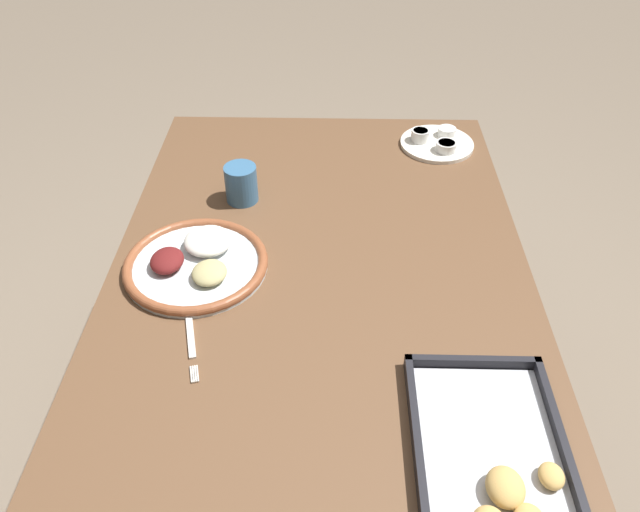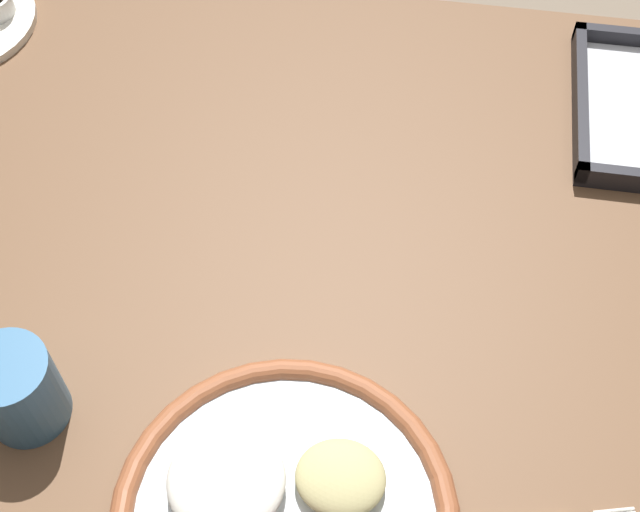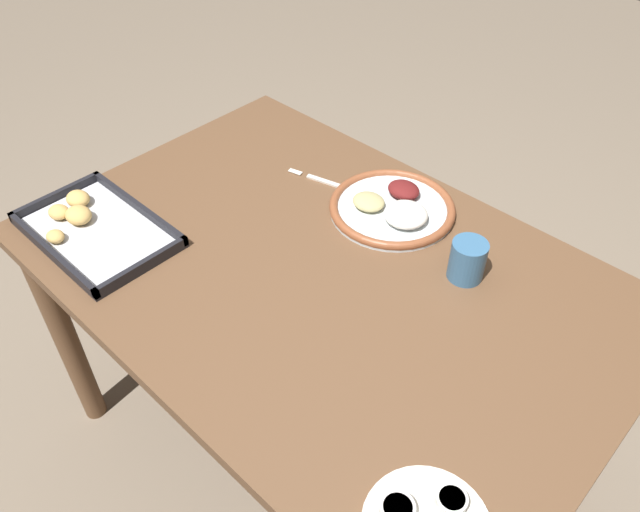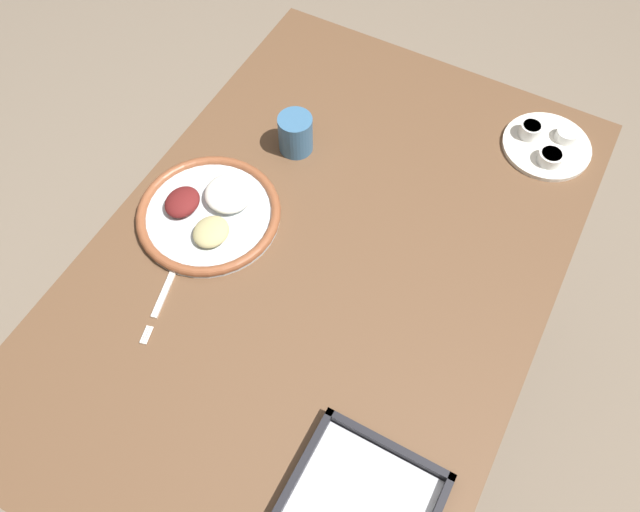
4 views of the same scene
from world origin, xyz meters
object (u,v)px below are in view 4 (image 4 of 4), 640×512
(dinner_plate, at_px, (210,212))
(drinking_cup, at_px, (296,134))
(fork, at_px, (165,291))
(saucer_plate, at_px, (547,144))

(dinner_plate, distance_m, drinking_cup, 0.25)
(dinner_plate, relative_size, fork, 1.49)
(dinner_plate, xyz_separation_m, drinking_cup, (-0.24, 0.06, 0.03))
(drinking_cup, bearing_deg, saucer_plate, 118.11)
(dinner_plate, height_order, fork, dinner_plate)
(saucer_plate, distance_m, drinking_cup, 0.54)
(saucer_plate, xyz_separation_m, drinking_cup, (0.25, -0.47, 0.03))
(dinner_plate, bearing_deg, drinking_cup, 165.01)
(saucer_plate, relative_size, drinking_cup, 2.17)
(fork, distance_m, saucer_plate, 0.85)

